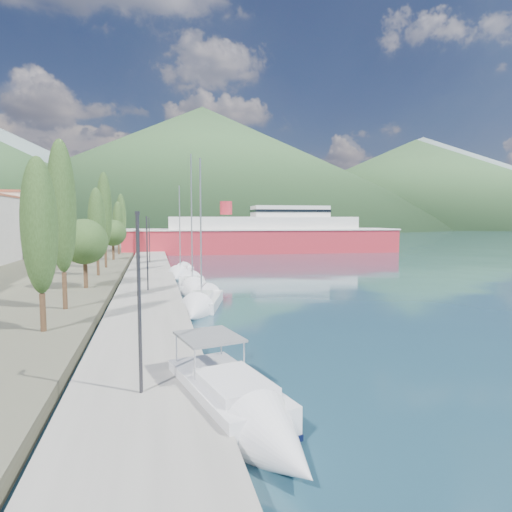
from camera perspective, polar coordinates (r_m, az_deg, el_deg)
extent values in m
plane|color=#1B3B4A|center=(141.69, -10.12, 2.11)|extent=(1400.00, 1400.00, 0.00)
cube|color=gray|center=(47.68, -14.05, -2.74)|extent=(5.00, 88.00, 0.80)
cone|color=slate|center=(711.75, -6.46, 11.55)|extent=(760.00, 760.00, 180.00)
cone|color=slate|center=(757.39, 21.24, 9.33)|extent=(640.00, 640.00, 140.00)
cone|color=#31532E|center=(427.11, -7.10, 11.66)|extent=(480.00, 480.00, 115.00)
cone|color=#31532E|center=(484.36, 20.42, 9.10)|extent=(420.00, 420.00, 90.00)
cube|color=beige|center=(79.82, -30.75, 3.54)|extent=(9.00, 13.00, 10.00)
cube|color=#9E5138|center=(79.93, -30.91, 7.23)|extent=(9.20, 13.20, 0.30)
cube|color=silver|center=(90.40, -28.67, 3.07)|extent=(9.00, 10.00, 8.00)
cube|color=#9E5138|center=(90.41, -28.78, 5.69)|extent=(9.20, 10.20, 0.30)
cylinder|color=#47301E|center=(25.35, -26.54, -6.75)|extent=(0.30, 0.30, 2.01)
ellipsoid|color=#2D491F|center=(24.88, -26.94, 3.65)|extent=(1.80, 1.80, 7.14)
cylinder|color=#47301E|center=(30.93, -24.14, -4.24)|extent=(0.30, 0.30, 2.44)
ellipsoid|color=#2D491F|center=(30.59, -24.50, 6.06)|extent=(1.80, 1.80, 8.64)
cylinder|color=#47301E|center=(39.74, -21.77, -2.23)|extent=(0.36, 0.36, 2.44)
sphere|color=#2D491F|center=(39.51, -21.90, 1.79)|extent=(3.91, 3.91, 3.91)
cylinder|color=#47301E|center=(48.30, -20.31, -1.23)|extent=(0.30, 0.30, 2.03)
ellipsoid|color=#2D491F|center=(48.05, -20.47, 4.26)|extent=(1.80, 1.80, 7.21)
cylinder|color=#47301E|center=(55.95, -19.40, -0.13)|extent=(0.30, 0.30, 2.58)
ellipsoid|color=#2D491F|center=(55.77, -19.57, 5.87)|extent=(1.80, 1.80, 9.13)
cylinder|color=#47301E|center=(66.32, -18.49, 0.56)|extent=(0.36, 0.36, 2.43)
sphere|color=#2D491F|center=(66.18, -18.55, 2.95)|extent=(3.88, 3.88, 3.88)
cylinder|color=#47301E|center=(76.70, -17.83, 0.96)|extent=(0.30, 0.30, 1.97)
ellipsoid|color=#2D491F|center=(76.54, -17.91, 4.31)|extent=(1.80, 1.80, 7.00)
cylinder|color=#47301E|center=(84.20, -17.45, 1.43)|extent=(0.30, 0.30, 2.35)
ellipsoid|color=#2D491F|center=(84.07, -17.55, 5.07)|extent=(1.80, 1.80, 8.35)
cylinder|color=#2D2D33|center=(14.69, -15.30, -6.23)|extent=(0.12, 0.12, 6.00)
cube|color=#2D2D33|center=(14.67, -15.54, 5.53)|extent=(0.15, 0.50, 0.12)
cylinder|color=#2D2D33|center=(36.12, -14.30, 0.29)|extent=(0.12, 0.12, 6.00)
cube|color=#2D2D33|center=(36.27, -14.39, 5.05)|extent=(0.15, 0.50, 0.12)
cylinder|color=#2D2D33|center=(59.64, -14.03, 2.03)|extent=(0.12, 0.12, 6.00)
cube|color=#2D2D33|center=(59.82, -14.09, 4.92)|extent=(0.15, 0.50, 0.12)
cube|color=black|center=(15.59, -4.00, -20.31)|extent=(3.35, 5.91, 0.63)
cube|color=silver|center=(15.30, -4.01, -17.89)|extent=(3.64, 6.24, 0.98)
cube|color=black|center=(15.48, -4.00, -19.41)|extent=(3.70, 6.32, 0.20)
cube|color=silver|center=(14.46, -2.86, -16.60)|extent=(2.48, 3.22, 0.36)
cube|color=slate|center=(16.15, -6.29, -10.63)|extent=(2.56, 2.84, 0.09)
cone|color=silver|center=(12.39, 3.46, -24.58)|extent=(2.93, 3.32, 2.32)
cube|color=silver|center=(33.01, -7.16, -6.20)|extent=(4.01, 6.55, 0.98)
cube|color=silver|center=(32.50, -7.28, -5.21)|extent=(2.08, 2.75, 0.38)
cylinder|color=silver|center=(32.01, -7.38, 3.63)|extent=(0.12, 0.12, 10.32)
cone|color=silver|center=(29.23, -8.33, -7.66)|extent=(3.16, 3.40, 2.50)
cube|color=silver|center=(41.55, -8.50, -3.94)|extent=(2.84, 7.02, 0.97)
cube|color=silver|center=(41.00, -8.48, -3.14)|extent=(1.63, 2.83, 0.38)
cylinder|color=silver|center=(40.61, -8.58, 4.99)|extent=(0.12, 0.12, 11.92)
cone|color=silver|center=(37.19, -8.23, -4.97)|extent=(2.65, 3.34, 2.49)
cube|color=silver|center=(51.22, -9.98, -2.30)|extent=(3.57, 6.07, 0.98)
cube|color=silver|center=(50.77, -10.05, -1.62)|extent=(1.92, 2.53, 0.38)
cylinder|color=silver|center=(50.46, -10.13, 3.70)|extent=(0.12, 0.12, 9.75)
cone|color=silver|center=(47.64, -10.57, -2.84)|extent=(2.97, 3.10, 2.49)
cube|color=#B92532|center=(86.73, 0.90, 1.85)|extent=(54.44, 14.37, 5.20)
cube|color=silver|center=(86.64, 0.90, 3.57)|extent=(54.84, 14.73, 0.28)
cube|color=silver|center=(86.62, 0.90, 4.31)|extent=(37.66, 11.47, 2.79)
cube|color=silver|center=(87.87, 4.49, 5.94)|extent=(15.47, 7.81, 2.23)
cylinder|color=#B92532|center=(85.54, -4.02, 6.40)|extent=(2.41, 2.41, 2.60)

